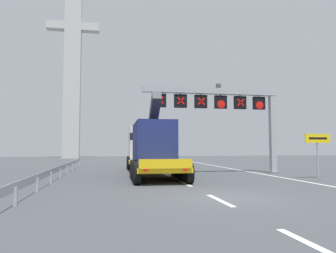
# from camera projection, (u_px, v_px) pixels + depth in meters

# --- Properties ---
(ground) EXTENTS (112.00, 112.00, 0.00)m
(ground) POSITION_uv_depth(u_px,v_px,m) (227.00, 197.00, 12.01)
(ground) COLOR #424449
(lane_markings) EXTENTS (0.20, 61.45, 0.01)m
(lane_markings) POSITION_uv_depth(u_px,v_px,m) (145.00, 164.00, 34.90)
(lane_markings) COLOR silver
(lane_markings) RESTS_ON ground
(edge_line_right) EXTENTS (0.20, 63.00, 0.01)m
(edge_line_right) POSITION_uv_depth(u_px,v_px,m) (246.00, 171.00, 24.90)
(edge_line_right) COLOR silver
(edge_line_right) RESTS_ON ground
(overhead_lane_gantry) EXTENTS (10.32, 0.90, 6.55)m
(overhead_lane_gantry) POSITION_uv_depth(u_px,v_px,m) (226.00, 105.00, 23.27)
(overhead_lane_gantry) COLOR #9EA0A5
(overhead_lane_gantry) RESTS_ON ground
(heavy_haul_truck_yellow) EXTENTS (3.22, 14.10, 5.30)m
(heavy_haul_truck_yellow) POSITION_uv_depth(u_px,v_px,m) (149.00, 146.00, 23.60)
(heavy_haul_truck_yellow) COLOR yellow
(heavy_haul_truck_yellow) RESTS_ON ground
(exit_sign_yellow) EXTENTS (1.70, 0.15, 2.72)m
(exit_sign_yellow) POSITION_uv_depth(u_px,v_px,m) (318.00, 144.00, 19.33)
(exit_sign_yellow) COLOR #9EA0A5
(exit_sign_yellow) RESTS_ON ground
(guardrail_left) EXTENTS (0.13, 25.28, 0.76)m
(guardrail_left) POSITION_uv_depth(u_px,v_px,m) (63.00, 167.00, 21.14)
(guardrail_left) COLOR #999EA3
(guardrail_left) RESTS_ON ground
(bridge_pylon_distant) EXTENTS (9.00, 2.00, 37.52)m
(bridge_pylon_distant) POSITION_uv_depth(u_px,v_px,m) (73.00, 50.00, 55.88)
(bridge_pylon_distant) COLOR #B7B7B2
(bridge_pylon_distant) RESTS_ON ground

